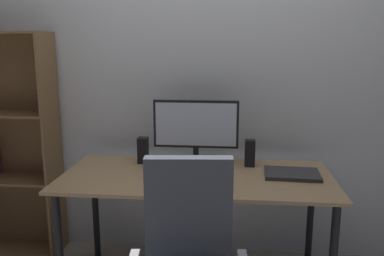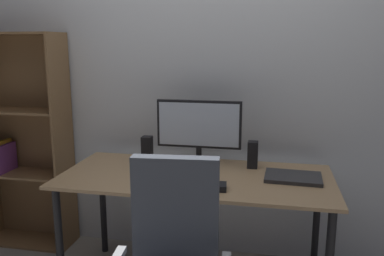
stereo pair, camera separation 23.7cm
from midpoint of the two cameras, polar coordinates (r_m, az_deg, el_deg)
name	(u,v)px [view 2 (the right image)]	position (r m, az deg, el deg)	size (l,w,h in m)	color
back_wall	(210,74)	(2.82, 5.07, 7.63)	(6.40, 0.10, 2.60)	silver
desk	(196,188)	(2.43, 3.35, -8.55)	(1.61, 0.73, 0.74)	tan
monitor	(199,128)	(2.56, 3.63, -0.02)	(0.54, 0.20, 0.42)	black
keyboard	(178,184)	(2.23, 1.01, -7.98)	(0.29, 0.11, 0.02)	black
mouse	(221,187)	(2.18, 7.33, -8.35)	(0.06, 0.10, 0.03)	black
coffee_mug	(199,167)	(2.37, 3.86, -5.64)	(0.09, 0.07, 0.11)	white
laptop	(293,177)	(2.43, 16.94, -6.75)	(0.32, 0.23, 0.02)	#2D2D30
speaker_left	(147,149)	(2.65, -3.88, -3.03)	(0.06, 0.07, 0.17)	black
speaker_right	(253,155)	(2.56, 11.27, -3.77)	(0.06, 0.07, 0.17)	black
bookshelf	(22,144)	(3.21, -21.16, -2.10)	(0.68, 0.28, 1.59)	brown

